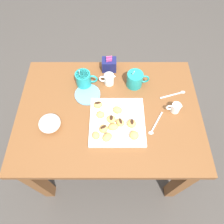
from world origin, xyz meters
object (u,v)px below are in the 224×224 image
at_px(chocolate_sauce_pitcher, 175,107).
at_px(beignet_8, 132,124).
at_px(coffee_mug_teal_right, 135,79).
at_px(sugar_caddy, 109,65).
at_px(beignet_3, 117,110).
at_px(beignet_0, 111,119).
at_px(ice_cream_bowl, 49,123).
at_px(dining_table, 109,121).
at_px(pastry_plate_square, 117,122).
at_px(beignet_7, 113,127).
at_px(beignet_9, 103,129).
at_px(beignet_2, 134,135).
at_px(beignet_6, 96,136).
at_px(saucer_sky_left, 87,94).
at_px(beignet_5, 100,115).
at_px(coffee_mug_teal_left, 84,79).
at_px(beignet_10, 98,105).
at_px(beignet_1, 120,123).
at_px(beignet_4, 107,137).
at_px(cream_pitcher_white, 109,79).

distance_m(chocolate_sauce_pitcher, beignet_8, 0.27).
height_order(coffee_mug_teal_right, sugar_caddy, coffee_mug_teal_right).
distance_m(beignet_3, beignet_8, 0.11).
relative_size(chocolate_sauce_pitcher, beignet_0, 1.78).
distance_m(sugar_caddy, ice_cream_bowl, 0.52).
relative_size(dining_table, ice_cream_bowl, 8.94).
height_order(pastry_plate_square, beignet_8, beignet_8).
distance_m(beignet_0, beignet_8, 0.11).
height_order(pastry_plate_square, beignet_7, beignet_7).
height_order(coffee_mug_teal_right, beignet_8, coffee_mug_teal_right).
height_order(ice_cream_bowl, beignet_9, ice_cream_bowl).
distance_m(pastry_plate_square, sugar_caddy, 0.40).
bearing_deg(beignet_7, beignet_2, -24.50).
height_order(beignet_6, beignet_8, beignet_8).
height_order(saucer_sky_left, beignet_5, beignet_5).
bearing_deg(pastry_plate_square, beignet_2, -47.71).
xyz_separation_m(coffee_mug_teal_left, beignet_10, (0.09, -0.17, -0.02)).
distance_m(pastry_plate_square, coffee_mug_teal_right, 0.29).
relative_size(chocolate_sauce_pitcher, beignet_3, 1.76).
xyz_separation_m(saucer_sky_left, beignet_9, (0.10, -0.25, 0.03)).
bearing_deg(beignet_3, coffee_mug_teal_right, 62.39).
xyz_separation_m(beignet_6, beignet_7, (0.09, 0.05, -0.00)).
bearing_deg(coffee_mug_teal_left, sugar_caddy, 40.00).
xyz_separation_m(coffee_mug_teal_left, beignet_8, (0.28, -0.29, -0.02)).
distance_m(pastry_plate_square, beignet_8, 0.09).
distance_m(beignet_5, beignet_6, 0.13).
xyz_separation_m(beignet_5, beignet_10, (-0.02, 0.07, 0.00)).
bearing_deg(beignet_5, ice_cream_bowl, -169.17).
height_order(dining_table, beignet_10, beignet_10).
bearing_deg(beignet_1, beignet_2, -47.13).
relative_size(dining_table, beignet_4, 19.07).
height_order(sugar_caddy, beignet_1, sugar_caddy).
height_order(cream_pitcher_white, beignet_2, cream_pitcher_white).
distance_m(saucer_sky_left, beignet_9, 0.27).
height_order(ice_cream_bowl, beignet_8, ice_cream_bowl).
height_order(cream_pitcher_white, sugar_caddy, sugar_caddy).
xyz_separation_m(dining_table, ice_cream_bowl, (-0.32, -0.10, 0.17)).
bearing_deg(beignet_2, beignet_3, 118.32).
xyz_separation_m(cream_pitcher_white, beignet_0, (0.01, -0.28, -0.01)).
xyz_separation_m(beignet_4, beignet_7, (0.03, 0.06, -0.00)).
bearing_deg(beignet_7, beignet_8, 10.94).
distance_m(coffee_mug_teal_left, beignet_3, 0.29).
bearing_deg(beignet_7, saucer_sky_left, 123.58).
relative_size(ice_cream_bowl, beignet_0, 2.28).
distance_m(beignet_3, beignet_4, 0.17).
bearing_deg(beignet_1, beignet_6, -149.30).
bearing_deg(beignet_0, beignet_9, -124.24).
bearing_deg(ice_cream_bowl, beignet_6, -16.02).
distance_m(dining_table, sugar_caddy, 0.36).
distance_m(beignet_1, beignet_2, 0.10).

